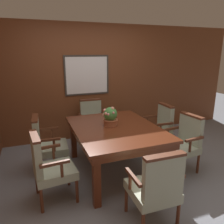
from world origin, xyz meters
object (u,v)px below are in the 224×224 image
Objects in this scene: chair_left_near at (49,165)px; chair_right_far at (159,127)px; chair_right_near at (183,141)px; chair_left_far at (46,142)px; chair_head_near at (156,186)px; potted_plant at (110,116)px; dining_table at (115,132)px; chair_head_far at (93,121)px.

chair_left_near is 2.23m from chair_right_far.
chair_right_near is 2.18m from chair_left_far.
chair_head_near is 1.94m from chair_right_far.
potted_plant is (-1.08, 0.46, 0.40)m from chair_right_near.
chair_left_near is (-1.05, -0.37, -0.17)m from dining_table.
chair_head_far is (-0.03, 1.21, -0.17)m from dining_table.
dining_table is 1.78× the size of chair_left_far.
chair_left_far is (-1.02, 0.39, -0.17)m from dining_table.
chair_left_near is (-2.09, -0.02, 0.00)m from chair_right_near.
potted_plant reaches higher than chair_right_near.
chair_right_near reaches higher than dining_table.
chair_head_far is 1.00× the size of chair_right_far.
chair_left_far is 1.00× the size of chair_right_far.
chair_right_far is at bearing -37.01° from chair_head_far.
potted_plant is (1.01, 0.48, 0.40)m from chair_left_near.
chair_head_far is 1.00× the size of chair_left_near.
chair_left_far is 1.00× the size of chair_left_near.
chair_left_far is at bearing -56.78° from chair_head_near.
chair_left_far reaches higher than dining_table.
chair_left_near is (-1.03, -1.58, 0.00)m from chair_head_far.
chair_head_near and chair_head_far have the same top height.
chair_right_far is at bearing -121.84° from chair_head_near.
chair_head_near is (-1.06, -0.88, 0.00)m from chair_right_near.
chair_head_near is 2.44m from chair_head_far.
chair_right_near is 3.02× the size of potted_plant.
chair_right_far is (2.07, 0.00, 0.00)m from chair_left_far.
potted_plant is at bearing -73.51° from chair_right_far.
chair_head_near is at bearing -89.36° from chair_head_far.
chair_head_near is at bearing -91.20° from dining_table.
chair_head_far is (-1.06, 1.56, 0.00)m from chair_right_near.
chair_head_near is at bearing -144.64° from chair_left_far.
chair_right_far is at bearing -86.25° from chair_left_far.
chair_left_far and chair_head_far have the same top height.
chair_left_far is at bearing 159.15° from dining_table.
chair_right_near is 1.00× the size of chair_right_far.
chair_left_far is (-1.00, 1.62, 0.00)m from chair_head_near.
chair_head_near is 3.02× the size of potted_plant.
chair_right_near is 0.74m from chair_right_far.
chair_head_far is (-0.00, 2.44, 0.00)m from chair_head_near.
potted_plant is (-0.02, 1.34, 0.40)m from chair_head_near.
chair_right_near is 1.00× the size of chair_left_far.
chair_left_far is 1.00× the size of chair_head_far.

